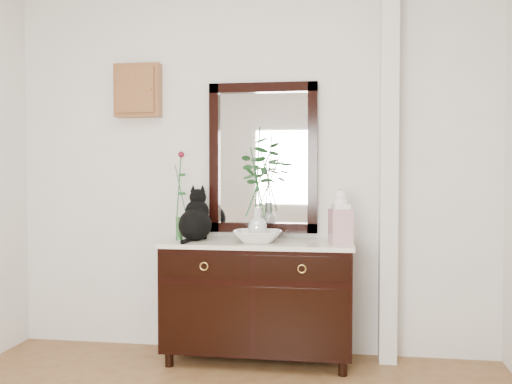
% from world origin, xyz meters
% --- Properties ---
extents(wall_back, '(3.60, 0.04, 2.70)m').
position_xyz_m(wall_back, '(0.00, 1.98, 1.35)').
color(wall_back, silver).
rests_on(wall_back, ground).
extents(pilaster, '(0.12, 0.20, 2.70)m').
position_xyz_m(pilaster, '(1.00, 1.90, 1.35)').
color(pilaster, silver).
rests_on(pilaster, ground).
extents(sideboard, '(1.33, 0.52, 0.82)m').
position_xyz_m(sideboard, '(0.10, 1.73, 0.47)').
color(sideboard, black).
rests_on(sideboard, ground).
extents(wall_mirror, '(0.80, 0.06, 1.10)m').
position_xyz_m(wall_mirror, '(0.10, 1.97, 1.44)').
color(wall_mirror, black).
rests_on(wall_mirror, wall_back).
extents(key_cabinet, '(0.35, 0.10, 0.40)m').
position_xyz_m(key_cabinet, '(-0.85, 1.94, 1.95)').
color(key_cabinet, brown).
rests_on(key_cabinet, wall_back).
extents(cat, '(0.27, 0.33, 0.37)m').
position_xyz_m(cat, '(-0.35, 1.73, 1.04)').
color(cat, black).
rests_on(cat, sideboard).
extents(lotus_bowl, '(0.35, 0.35, 0.08)m').
position_xyz_m(lotus_bowl, '(0.10, 1.68, 0.89)').
color(lotus_bowl, white).
rests_on(lotus_bowl, sideboard).
extents(vase_branches, '(0.49, 0.49, 0.78)m').
position_xyz_m(vase_branches, '(0.10, 1.68, 1.26)').
color(vase_branches, silver).
rests_on(vase_branches, lotus_bowl).
extents(bud_vase_rose, '(0.10, 0.10, 0.64)m').
position_xyz_m(bud_vase_rose, '(-0.47, 1.73, 1.17)').
color(bud_vase_rose, '#2F6131').
rests_on(bud_vase_rose, sideboard).
extents(ginger_jar, '(0.17, 0.17, 0.38)m').
position_xyz_m(ginger_jar, '(0.67, 1.68, 1.04)').
color(ginger_jar, white).
rests_on(ginger_jar, sideboard).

